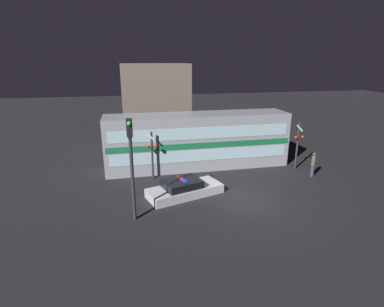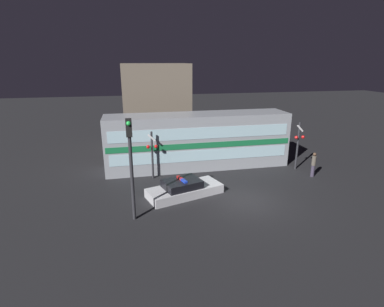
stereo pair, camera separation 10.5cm
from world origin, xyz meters
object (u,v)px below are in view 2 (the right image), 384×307
(police_car, at_px, (184,189))
(pedestrian, at_px, (313,164))
(traffic_light_corner, at_px, (131,160))
(train, at_px, (198,141))
(crossing_signal_near, at_px, (298,143))

(police_car, height_order, pedestrian, pedestrian)
(traffic_light_corner, bearing_deg, train, 55.33)
(crossing_signal_near, height_order, traffic_light_corner, traffic_light_corner)
(train, xyz_separation_m, crossing_signal_near, (7.39, -2.27, -0.02))
(police_car, bearing_deg, pedestrian, -10.23)
(police_car, bearing_deg, traffic_light_corner, -159.78)
(crossing_signal_near, xyz_separation_m, traffic_light_corner, (-12.61, -5.28, 1.27))
(police_car, xyz_separation_m, crossing_signal_near, (9.45, 2.87, 1.69))
(traffic_light_corner, bearing_deg, police_car, 37.44)
(train, bearing_deg, pedestrian, -26.83)
(pedestrian, distance_m, traffic_light_corner, 13.70)
(train, bearing_deg, crossing_signal_near, -17.05)
(train, relative_size, pedestrian, 7.78)
(police_car, height_order, traffic_light_corner, traffic_light_corner)
(pedestrian, bearing_deg, train, 153.17)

